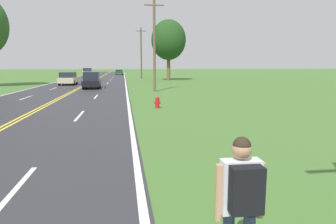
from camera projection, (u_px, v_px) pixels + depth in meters
hitchhiker_person at (241, 195)px, 3.27m from camera, size 0.56×0.41×1.66m
fire_hydrant at (157, 102)px, 17.03m from camera, size 0.40×0.24×0.67m
utility_pole_midground at (154, 44)px, 27.39m from camera, size 1.80×0.24×8.37m
utility_pole_far at (141, 53)px, 53.97m from camera, size 1.80×0.24×9.08m
tree_behind_sign at (169, 40)px, 47.93m from camera, size 5.54×5.54×9.65m
car_black_van_approaching at (92, 80)px, 31.50m from camera, size 1.89×4.07×1.76m
car_champagne_van_mid_near at (68, 78)px, 37.32m from camera, size 1.90×3.97×1.59m
car_white_suv_mid_far at (88, 72)px, 65.00m from camera, size 1.98×4.40×1.85m
car_dark_green_hatchback_receding at (119, 72)px, 78.08m from camera, size 2.06×3.72×1.32m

